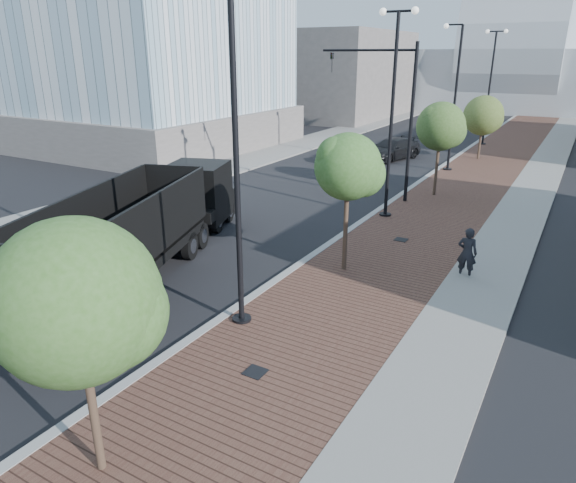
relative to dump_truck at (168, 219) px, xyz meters
The scene contains 23 objects.
sidewalk 28.11m from the dump_truck, 72.08° to the left, with size 7.00×140.00×0.12m, color #4C2D23.
concrete_strip 29.05m from the dump_truck, 67.01° to the left, with size 2.40×140.00×0.13m, color slate.
curb 27.24m from the dump_truck, 79.12° to the left, with size 0.30×140.00×0.14m, color gray.
west_sidewalk 27.88m from the dump_truck, 106.40° to the left, with size 4.00×140.00×0.12m, color slate.
dump_truck is the anchor object (origin of this frame).
white_sedan 5.65m from the dump_truck, 82.41° to the right, with size 1.71×4.90×1.61m, color white.
dark_car_mid 20.61m from the dump_truck, 95.12° to the left, with size 1.97×4.28×1.19m, color black.
dark_car_far 22.83m from the dump_truck, 87.27° to the left, with size 2.14×5.26×1.53m, color black.
pedestrian 11.16m from the dump_truck, 17.71° to the left, with size 0.67×0.44×1.84m, color black.
streetlight_1 7.15m from the dump_truck, 30.28° to the right, with size 1.44×0.56×9.21m.
streetlight_2 10.98m from the dump_truck, 56.64° to the left, with size 1.72×0.56×9.28m.
streetlight_3 21.67m from the dump_truck, 74.81° to the left, with size 1.44×0.56×9.21m.
streetlight_4 33.39m from the dump_truck, 80.05° to the left, with size 1.72×0.56×9.28m.
traffic_mast 13.17m from the dump_truck, 67.56° to the left, with size 5.09×0.20×8.00m.
tree_0 11.68m from the dump_truck, 53.78° to the right, with size 2.85×2.85×5.01m.
tree_1 7.41m from the dump_truck, 14.38° to the left, with size 2.35×2.29×4.99m.
tree_2 15.51m from the dump_truck, 63.72° to the left, with size 2.57×2.55×5.11m.
tree_3 26.68m from the dump_truck, 75.24° to the left, with size 2.83×2.83×4.66m.
tower_podium 26.57m from the dump_truck, 135.22° to the left, with size 19.00×19.00×3.00m, color #615B57.
convention_center 71.93m from the dump_truck, 87.50° to the left, with size 50.00×30.00×50.00m.
commercial_block_nw 49.15m from the dump_truck, 107.65° to the left, with size 14.00×20.00×10.00m, color #5E5854.
utility_cover_1 9.29m from the dump_truck, 35.04° to the right, with size 0.50×0.50×0.02m, color black.
utility_cover_2 9.54m from the dump_truck, 37.17° to the left, with size 0.50×0.50×0.02m, color black.
Camera 1 is at (8.46, -0.83, 7.43)m, focal length 32.06 mm.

